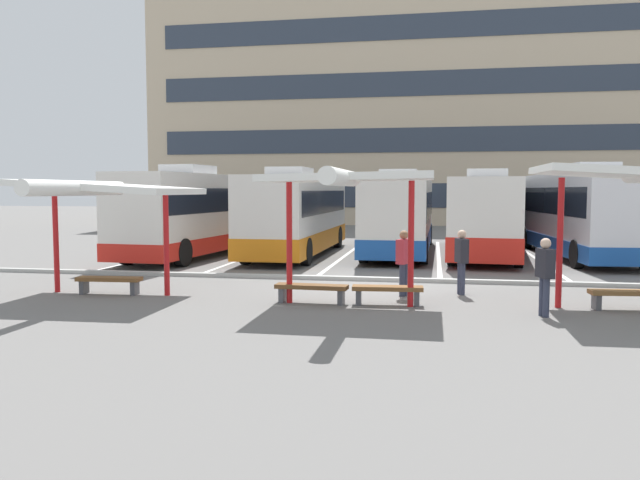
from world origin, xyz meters
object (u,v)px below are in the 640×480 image
Objects in this scene: coach_bus_0 at (205,213)px; coach_bus_4 at (579,214)px; bench_0 at (109,281)px; bench_2 at (388,291)px; coach_bus_1 at (297,215)px; coach_bus_2 at (401,215)px; waiting_shelter_1 at (348,181)px; bench_1 at (312,289)px; waiting_shelter_0 at (103,189)px; waiting_passenger_3 at (404,258)px; waiting_passenger_1 at (462,257)px; waiting_passenger_2 at (545,271)px; coach_bus_3 at (487,217)px; bench_3 at (633,295)px.

coach_bus_0 is 1.08× the size of coach_bus_4.
bench_0 and bench_2 have the same top height.
coach_bus_0 is at bearing -173.87° from coach_bus_1.
waiting_shelter_1 is at bearing -92.48° from coach_bus_2.
bench_0 is 5.42m from bench_1.
waiting_shelter_0 is 3.06× the size of waiting_passenger_3.
waiting_passenger_2 is (1.62, -2.63, 0.01)m from waiting_passenger_1.
waiting_passenger_3 reaches higher than bench_1.
waiting_passenger_2 is at bearing -43.76° from coach_bus_0.
bench_2 is 1.00× the size of waiting_passenger_3.
coach_bus_1 is at bearing -170.31° from coach_bus_3.
waiting_passenger_2 is (-2.09, -1.09, 0.63)m from bench_3.
coach_bus_1 reaches higher than coach_bus_2.
bench_3 is (5.48, 0.33, 0.01)m from bench_2.
coach_bus_2 is at bearing 87.52° from waiting_shelter_1.
coach_bus_0 reaches higher than waiting_shelter_1.
waiting_shelter_0 is at bearing -83.52° from coach_bus_0.
coach_bus_1 is at bearing 124.09° from waiting_passenger_2.
coach_bus_1 is 11.22m from waiting_shelter_0.
bench_3 is at bearing 27.51° from waiting_passenger_2.
coach_bus_4 reaches higher than waiting_shelter_0.
waiting_passenger_1 is at bearing 39.96° from waiting_shelter_1.
bench_1 is at bearing -151.32° from waiting_passenger_1.
coach_bus_4 is at bearing 54.66° from bench_1.
coach_bus_1 is at bearing 116.81° from waiting_passenger_3.
bench_3 is 1.14× the size of waiting_passenger_2.
coach_bus_2 is 14.33m from waiting_shelter_0.
coach_bus_4 reaches higher than waiting_shelter_1.
coach_bus_3 reaches higher than bench_2.
coach_bus_2 is 12.70m from bench_2.
coach_bus_0 is at bearing 136.24° from waiting_passenger_2.
waiting_shelter_1 is (-4.14, -12.62, 1.30)m from coach_bus_3.
bench_3 is (10.00, -10.60, -1.31)m from coach_bus_1.
waiting_shelter_1 is at bearing -72.20° from coach_bus_1.
bench_3 is at bearing -11.36° from waiting_passenger_3.
coach_bus_4 is (3.51, -0.29, 0.15)m from coach_bus_3.
waiting_shelter_1 is 4.72m from waiting_passenger_2.
bench_0 is 10.66m from waiting_passenger_2.
bench_1 is (-8.55, -12.05, -1.41)m from coach_bus_4.
waiting_passenger_2 is at bearing -152.49° from bench_3.
waiting_passenger_1 is (3.56, 1.95, 0.63)m from bench_1.
bench_2 is at bearing -2.18° from bench_0.
coach_bus_2 reaches higher than bench_2.
waiting_passenger_1 reaches higher than bench_3.
coach_bus_4 is 6.51× the size of bench_0.
waiting_passenger_1 is (2.10, -10.75, -0.66)m from coach_bus_2.
coach_bus_4 is at bearing 5.25° from coach_bus_1.
coach_bus_0 is at bearing 133.54° from waiting_passenger_3.
coach_bus_3 is 6.93× the size of waiting_passenger_2.
coach_bus_0 is 12.65m from waiting_passenger_3.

